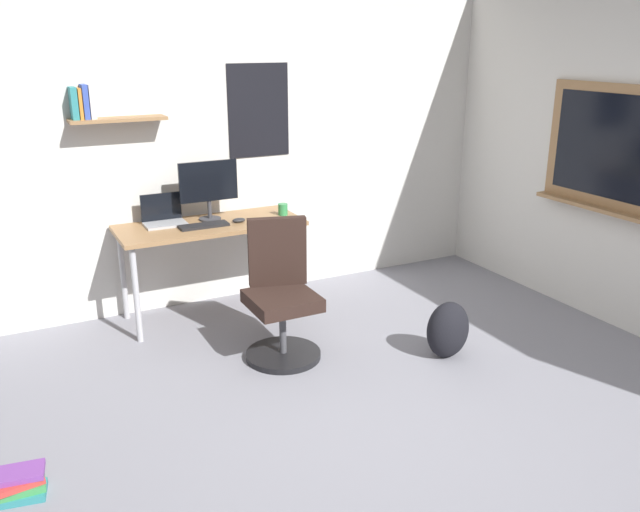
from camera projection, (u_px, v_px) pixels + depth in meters
name	position (u px, v px, depth m)	size (l,w,h in m)	color
ground_plane	(381.00, 438.00, 3.65)	(5.20, 5.20, 0.00)	gray
wall_back	(223.00, 143.00, 5.30)	(5.00, 0.30, 2.60)	silver
desk	(210.00, 234.00, 5.07)	(1.41, 0.59, 0.75)	#997047
office_chair	(281.00, 299.00, 4.49)	(0.52, 0.54, 0.95)	black
laptop	(164.00, 217.00, 5.01)	(0.31, 0.21, 0.23)	#ADAFB5
monitor_primary	(209.00, 186.00, 5.06)	(0.46, 0.17, 0.46)	#38383D
keyboard	(204.00, 226.00, 4.95)	(0.37, 0.13, 0.02)	black
computer_mouse	(239.00, 220.00, 5.07)	(0.10, 0.06, 0.03)	#262628
coffee_mug	(283.00, 209.00, 5.27)	(0.08, 0.08, 0.09)	#338C4C
backpack	(448.00, 330.00, 4.51)	(0.32, 0.22, 0.41)	black
book_stack_on_floor	(22.00, 484.00, 3.17)	(0.24, 0.21, 0.13)	teal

